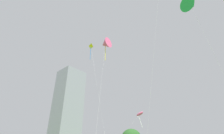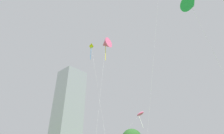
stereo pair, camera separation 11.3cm
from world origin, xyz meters
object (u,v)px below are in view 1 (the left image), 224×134
Objects in this scene: kite_flying_6 at (191,5)px; distant_highrise_0 at (67,112)px; kite_flying_2 at (140,114)px; kite_flying_0 at (91,49)px; kite_flying_7 at (105,44)px.

kite_flying_6 is 123.00m from distant_highrise_0.
kite_flying_2 is at bearing -111.60° from distant_highrise_0.
distant_highrise_0 reaches higher than kite_flying_2.
distant_highrise_0 is (11.29, 94.76, 21.38)m from kite_flying_2.
kite_flying_0 is at bearing -120.24° from distant_highrise_0.
kite_flying_0 is 0.44× the size of distant_highrise_0.
kite_flying_6 is at bearing -78.42° from kite_flying_7.
kite_flying_2 is 0.19× the size of distant_highrise_0.
kite_flying_7 reaches higher than kite_flying_2.
kite_flying_2 is 29.51m from kite_flying_6.
kite_flying_6 is 0.90× the size of kite_flying_7.
kite_flying_0 is 1.16× the size of kite_flying_7.
kite_flying_0 is at bearing 96.46° from kite_flying_6.
distant_highrise_0 is (22.63, 120.31, 11.90)m from kite_flying_6.
kite_flying_2 is 20.71m from kite_flying_7.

